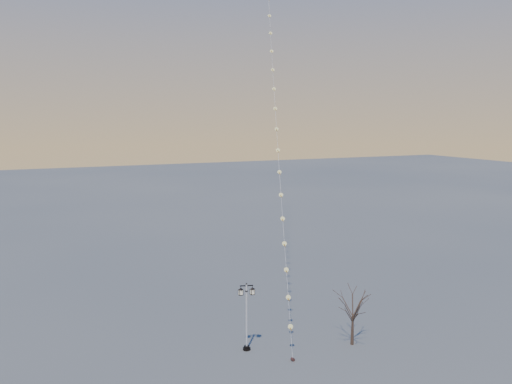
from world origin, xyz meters
TOP-DOWN VIEW (x-y plane):
  - ground at (0.00, 0.00)m, footprint 300.00×300.00m
  - street_lamp at (-1.70, 2.08)m, footprint 1.20×0.64m
  - bare_tree at (5.56, -0.18)m, footprint 2.38×2.38m
  - kite_train at (7.21, 16.81)m, footprint 14.09×35.64m

SIDE VIEW (x-z plane):
  - ground at x=0.00m, z-range 0.00..0.00m
  - street_lamp at x=-1.70m, z-range 0.26..5.10m
  - bare_tree at x=5.56m, z-range 0.77..4.72m
  - kite_train at x=7.21m, z-range -0.07..49.04m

